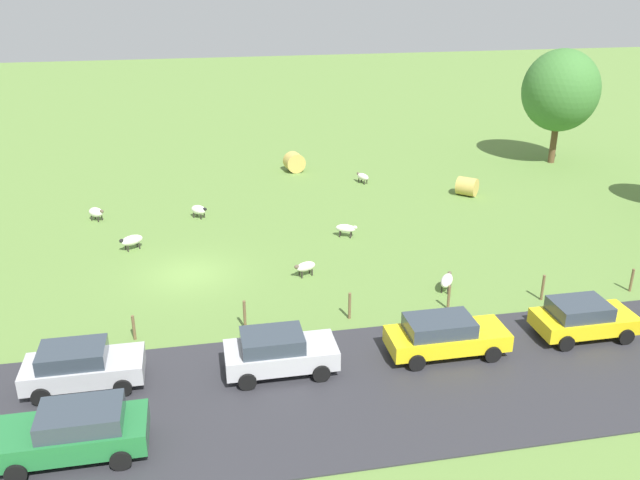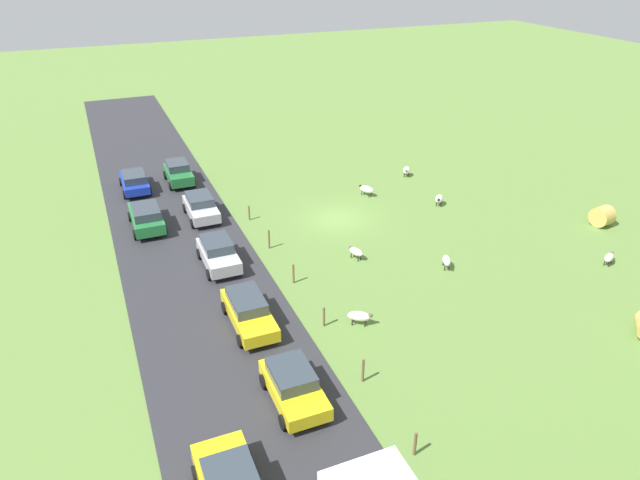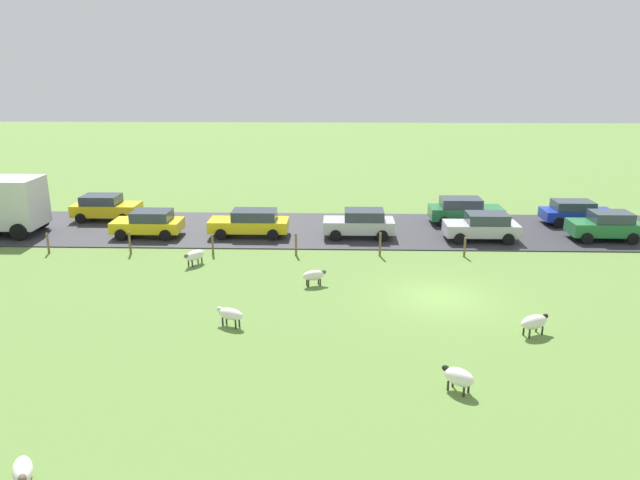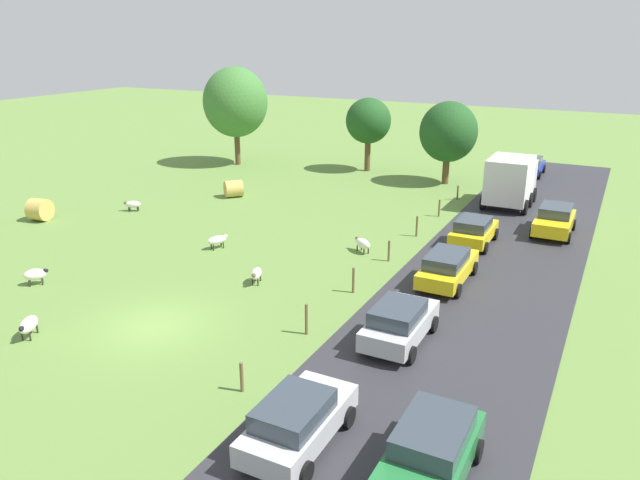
{
  "view_description": "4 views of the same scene",
  "coord_description": "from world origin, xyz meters",
  "px_view_note": "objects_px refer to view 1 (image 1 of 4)",
  "views": [
    {
      "loc": [
        29.62,
        0.63,
        13.85
      ],
      "look_at": [
        -0.63,
        6.55,
        1.01
      ],
      "focal_mm": 37.43,
      "sensor_mm": 36.0,
      "label": 1
    },
    {
      "loc": [
        14.87,
        32.65,
        17.36
      ],
      "look_at": [
        3.55,
        5.36,
        1.7
      ],
      "focal_mm": 32.43,
      "sensor_mm": 36.0,
      "label": 2
    },
    {
      "loc": [
        -23.95,
        4.45,
        9.63
      ],
      "look_at": [
        3.12,
        5.25,
        1.61
      ],
      "focal_mm": 33.36,
      "sensor_mm": 36.0,
      "label": 3
    },
    {
      "loc": [
        15.61,
        -15.98,
        11.06
      ],
      "look_at": [
        3.28,
        7.99,
        1.67
      ],
      "focal_mm": 33.75,
      "sensor_mm": 36.0,
      "label": 4
    }
  ],
  "objects_px": {
    "sheep_5": "(447,280)",
    "car_0": "(81,365)",
    "sheep_1": "(132,240)",
    "tree_1": "(561,91)",
    "car_7": "(583,318)",
    "car_5": "(445,335)",
    "sheep_2": "(199,210)",
    "sheep_3": "(363,177)",
    "car_6": "(279,352)",
    "hay_bale_1": "(294,162)",
    "car_8": "(74,431)",
    "hay_bale_0": "(467,186)",
    "sheep_4": "(96,212)",
    "sheep_6": "(305,267)",
    "sheep_0": "(346,228)"
  },
  "relations": [
    {
      "from": "sheep_5",
      "to": "car_5",
      "type": "relative_size",
      "value": 0.28
    },
    {
      "from": "tree_1",
      "to": "car_7",
      "type": "height_order",
      "value": "tree_1"
    },
    {
      "from": "sheep_2",
      "to": "car_6",
      "type": "xyz_separation_m",
      "value": [
        16.78,
        2.42,
        0.38
      ]
    },
    {
      "from": "hay_bale_1",
      "to": "tree_1",
      "type": "xyz_separation_m",
      "value": [
        1.39,
        19.28,
        4.66
      ]
    },
    {
      "from": "car_0",
      "to": "sheep_2",
      "type": "bearing_deg",
      "value": 164.68
    },
    {
      "from": "sheep_6",
      "to": "hay_bale_1",
      "type": "distance_m",
      "value": 17.36
    },
    {
      "from": "sheep_0",
      "to": "hay_bale_1",
      "type": "height_order",
      "value": "hay_bale_1"
    },
    {
      "from": "car_8",
      "to": "tree_1",
      "type": "bearing_deg",
      "value": 131.44
    },
    {
      "from": "sheep_1",
      "to": "car_8",
      "type": "relative_size",
      "value": 0.29
    },
    {
      "from": "sheep_0",
      "to": "hay_bale_0",
      "type": "bearing_deg",
      "value": 120.34
    },
    {
      "from": "sheep_3",
      "to": "hay_bale_0",
      "type": "height_order",
      "value": "hay_bale_0"
    },
    {
      "from": "car_6",
      "to": "car_7",
      "type": "distance_m",
      "value": 12.19
    },
    {
      "from": "sheep_2",
      "to": "car_7",
      "type": "bearing_deg",
      "value": 41.39
    },
    {
      "from": "sheep_1",
      "to": "sheep_3",
      "type": "height_order",
      "value": "sheep_1"
    },
    {
      "from": "sheep_5",
      "to": "tree_1",
      "type": "bearing_deg",
      "value": 140.24
    },
    {
      "from": "sheep_5",
      "to": "car_0",
      "type": "relative_size",
      "value": 0.31
    },
    {
      "from": "hay_bale_1",
      "to": "car_7",
      "type": "bearing_deg",
      "value": 17.08
    },
    {
      "from": "tree_1",
      "to": "sheep_3",
      "type": "bearing_deg",
      "value": -81.58
    },
    {
      "from": "car_6",
      "to": "car_7",
      "type": "xyz_separation_m",
      "value": [
        -0.21,
        12.19,
        -0.04
      ]
    },
    {
      "from": "car_0",
      "to": "car_5",
      "type": "bearing_deg",
      "value": 87.94
    },
    {
      "from": "sheep_3",
      "to": "sheep_6",
      "type": "relative_size",
      "value": 0.96
    },
    {
      "from": "sheep_1",
      "to": "hay_bale_0",
      "type": "relative_size",
      "value": 1.07
    },
    {
      "from": "sheep_1",
      "to": "sheep_5",
      "type": "distance_m",
      "value": 16.26
    },
    {
      "from": "tree_1",
      "to": "car_8",
      "type": "relative_size",
      "value": 1.86
    },
    {
      "from": "sheep_3",
      "to": "car_6",
      "type": "relative_size",
      "value": 0.28
    },
    {
      "from": "sheep_5",
      "to": "car_0",
      "type": "xyz_separation_m",
      "value": [
        4.64,
        -15.29,
        0.38
      ]
    },
    {
      "from": "sheep_3",
      "to": "car_8",
      "type": "height_order",
      "value": "car_8"
    },
    {
      "from": "sheep_3",
      "to": "car_0",
      "type": "bearing_deg",
      "value": -36.6
    },
    {
      "from": "sheep_3",
      "to": "sheep_4",
      "type": "xyz_separation_m",
      "value": [
        3.94,
        -16.93,
        0.05
      ]
    },
    {
      "from": "sheep_5",
      "to": "hay_bale_0",
      "type": "distance_m",
      "value": 14.01
    },
    {
      "from": "sheep_1",
      "to": "car_5",
      "type": "bearing_deg",
      "value": 44.05
    },
    {
      "from": "car_5",
      "to": "car_7",
      "type": "relative_size",
      "value": 1.16
    },
    {
      "from": "car_6",
      "to": "sheep_4",
      "type": "bearing_deg",
      "value": -154.68
    },
    {
      "from": "sheep_6",
      "to": "tree_1",
      "type": "height_order",
      "value": "tree_1"
    },
    {
      "from": "sheep_2",
      "to": "car_7",
      "type": "distance_m",
      "value": 22.09
    },
    {
      "from": "hay_bale_0",
      "to": "car_7",
      "type": "xyz_separation_m",
      "value": [
        17.46,
        -2.42,
        0.26
      ]
    },
    {
      "from": "sheep_3",
      "to": "tree_1",
      "type": "height_order",
      "value": "tree_1"
    },
    {
      "from": "sheep_0",
      "to": "car_7",
      "type": "xyz_separation_m",
      "value": [
        12.05,
        6.82,
        0.35
      ]
    },
    {
      "from": "sheep_5",
      "to": "car_6",
      "type": "xyz_separation_m",
      "value": [
        5.1,
        -8.4,
        0.39
      ]
    },
    {
      "from": "sheep_5",
      "to": "car_7",
      "type": "distance_m",
      "value": 6.2
    },
    {
      "from": "sheep_3",
      "to": "sheep_2",
      "type": "bearing_deg",
      "value": -67.32
    },
    {
      "from": "car_6",
      "to": "car_8",
      "type": "height_order",
      "value": "car_8"
    },
    {
      "from": "hay_bale_1",
      "to": "car_0",
      "type": "relative_size",
      "value": 0.33
    },
    {
      "from": "car_0",
      "to": "car_6",
      "type": "distance_m",
      "value": 6.9
    },
    {
      "from": "car_0",
      "to": "car_6",
      "type": "bearing_deg",
      "value": 86.17
    },
    {
      "from": "sheep_5",
      "to": "hay_bale_0",
      "type": "bearing_deg",
      "value": 153.71
    },
    {
      "from": "sheep_3",
      "to": "sheep_5",
      "type": "bearing_deg",
      "value": -0.92
    },
    {
      "from": "hay_bale_1",
      "to": "car_7",
      "type": "xyz_separation_m",
      "value": [
        24.83,
        7.63,
        0.16
      ]
    },
    {
      "from": "sheep_0",
      "to": "car_5",
      "type": "relative_size",
      "value": 0.27
    },
    {
      "from": "car_5",
      "to": "tree_1",
      "type": "bearing_deg",
      "value": 143.51
    }
  ]
}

